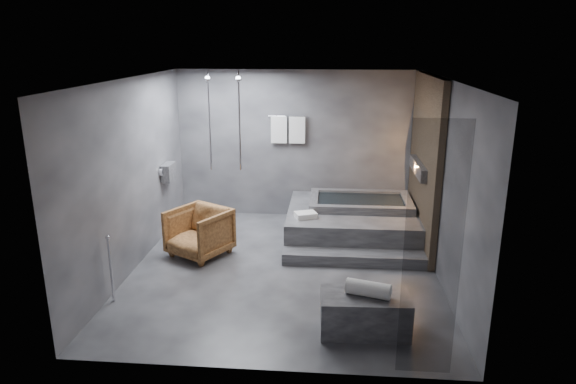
{
  "coord_description": "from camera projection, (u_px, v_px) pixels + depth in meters",
  "views": [
    {
      "loc": [
        0.66,
        -7.07,
        3.31
      ],
      "look_at": [
        0.03,
        0.3,
        1.12
      ],
      "focal_mm": 32.0,
      "sensor_mm": 36.0,
      "label": 1
    }
  ],
  "objects": [
    {
      "name": "room",
      "position": [
        313.0,
        153.0,
        7.46
      ],
      "size": [
        5.0,
        5.04,
        2.82
      ],
      "color": "#2C2C2F",
      "rests_on": "ground"
    },
    {
      "name": "rolled_towel",
      "position": [
        368.0,
        289.0,
        5.91
      ],
      "size": [
        0.55,
        0.32,
        0.18
      ],
      "primitive_type": "cylinder",
      "rotation": [
        0.0,
        1.57,
        -0.29
      ],
      "color": "white",
      "rests_on": "concrete_bench"
    },
    {
      "name": "tub_step",
      "position": [
        354.0,
        258.0,
        7.9
      ],
      "size": [
        2.2,
        0.36,
        0.18
      ],
      "primitive_type": "cube",
      "color": "#313133",
      "rests_on": "ground"
    },
    {
      "name": "tub_deck",
      "position": [
        352.0,
        222.0,
        8.98
      ],
      "size": [
        2.2,
        2.0,
        0.5
      ],
      "primitive_type": "cube",
      "color": "#313133",
      "rests_on": "ground"
    },
    {
      "name": "driftwood_chair",
      "position": [
        199.0,
        232.0,
        8.13
      ],
      "size": [
        1.14,
        1.15,
        0.77
      ],
      "primitive_type": "imported",
      "rotation": [
        0.0,
        0.0,
        -0.53
      ],
      "color": "#4D2B13",
      "rests_on": "ground"
    },
    {
      "name": "deck_towel",
      "position": [
        306.0,
        215.0,
        8.45
      ],
      "size": [
        0.4,
        0.35,
        0.09
      ],
      "primitive_type": "cube",
      "rotation": [
        0.0,
        0.0,
        0.37
      ],
      "color": "white",
      "rests_on": "tub_deck"
    },
    {
      "name": "concrete_bench",
      "position": [
        365.0,
        313.0,
        6.03
      ],
      "size": [
        1.06,
        0.61,
        0.47
      ],
      "primitive_type": "cube",
      "rotation": [
        0.0,
        0.0,
        0.04
      ],
      "color": "#323134",
      "rests_on": "ground"
    }
  ]
}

